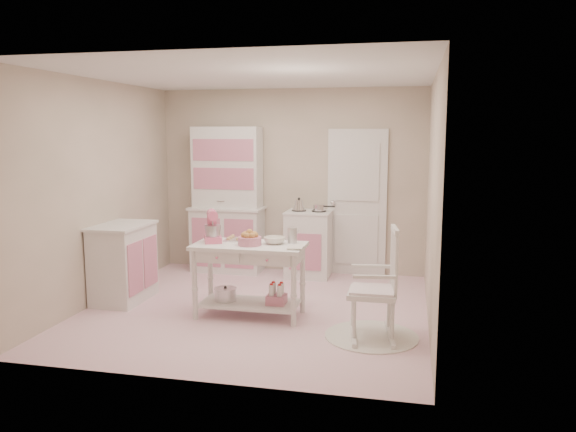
% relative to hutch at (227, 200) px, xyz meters
% --- Properties ---
extents(room_shell, '(3.84, 3.84, 2.62)m').
position_rel_hutch_xyz_m(room_shell, '(0.89, -1.66, 0.61)').
color(room_shell, pink).
rests_on(room_shell, ground).
extents(door, '(0.82, 0.05, 2.04)m').
position_rel_hutch_xyz_m(door, '(1.84, 0.21, -0.02)').
color(door, silver).
rests_on(door, ground).
extents(hutch, '(1.06, 0.50, 2.08)m').
position_rel_hutch_xyz_m(hutch, '(0.00, 0.00, 0.00)').
color(hutch, silver).
rests_on(hutch, ground).
extents(stove, '(0.62, 0.57, 0.92)m').
position_rel_hutch_xyz_m(stove, '(1.20, -0.05, -0.58)').
color(stove, silver).
rests_on(stove, ground).
extents(base_cabinet, '(0.54, 0.84, 0.92)m').
position_rel_hutch_xyz_m(base_cabinet, '(-0.74, -1.66, -0.58)').
color(base_cabinet, silver).
rests_on(base_cabinet, ground).
extents(lace_rug, '(0.92, 0.92, 0.01)m').
position_rel_hutch_xyz_m(lace_rug, '(2.23, -2.25, -1.03)').
color(lace_rug, white).
rests_on(lace_rug, ground).
extents(rocking_chair, '(0.57, 0.78, 1.10)m').
position_rel_hutch_xyz_m(rocking_chair, '(2.23, -2.25, -0.49)').
color(rocking_chair, silver).
rests_on(rocking_chair, ground).
extents(work_table, '(1.20, 0.60, 0.80)m').
position_rel_hutch_xyz_m(work_table, '(0.88, -1.89, -0.64)').
color(work_table, silver).
rests_on(work_table, ground).
extents(stand_mixer, '(0.30, 0.34, 0.34)m').
position_rel_hutch_xyz_m(stand_mixer, '(0.46, -1.87, -0.07)').
color(stand_mixer, pink).
rests_on(stand_mixer, work_table).
extents(cookie_tray, '(0.34, 0.24, 0.02)m').
position_rel_hutch_xyz_m(cookie_tray, '(0.73, -1.71, -0.23)').
color(cookie_tray, silver).
rests_on(cookie_tray, work_table).
extents(bread_basket, '(0.25, 0.25, 0.09)m').
position_rel_hutch_xyz_m(bread_basket, '(0.90, -1.94, -0.19)').
color(bread_basket, '#CE7692').
rests_on(bread_basket, work_table).
extents(mixing_bowl, '(0.23, 0.23, 0.07)m').
position_rel_hutch_xyz_m(mixing_bowl, '(1.14, -1.81, -0.20)').
color(mixing_bowl, white).
rests_on(mixing_bowl, work_table).
extents(metal_pitcher, '(0.10, 0.10, 0.17)m').
position_rel_hutch_xyz_m(metal_pitcher, '(1.32, -1.73, -0.16)').
color(metal_pitcher, silver).
rests_on(metal_pitcher, work_table).
extents(recipe_book, '(0.18, 0.23, 0.02)m').
position_rel_hutch_xyz_m(recipe_book, '(1.33, -2.01, -0.23)').
color(recipe_book, white).
rests_on(recipe_book, work_table).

